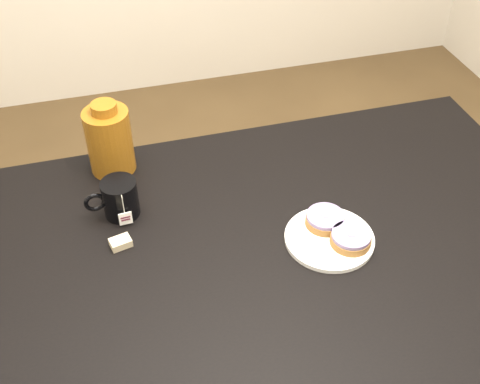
# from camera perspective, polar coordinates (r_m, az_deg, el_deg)

# --- Properties ---
(table) EXTENTS (1.40, 0.90, 0.75)m
(table) POSITION_cam_1_polar(r_m,az_deg,el_deg) (1.38, 2.84, -7.78)
(table) COLOR black
(table) RESTS_ON ground_plane
(plate) EXTENTS (0.20, 0.20, 0.01)m
(plate) POSITION_cam_1_polar(r_m,az_deg,el_deg) (1.34, 8.47, -4.32)
(plate) COLOR white
(plate) RESTS_ON table
(bagel_back) EXTENTS (0.10, 0.10, 0.03)m
(bagel_back) POSITION_cam_1_polar(r_m,az_deg,el_deg) (1.36, 8.07, -2.59)
(bagel_back) COLOR brown
(bagel_back) RESTS_ON plate
(bagel_front) EXTENTS (0.10, 0.10, 0.03)m
(bagel_front) POSITION_cam_1_polar(r_m,az_deg,el_deg) (1.32, 10.45, -4.34)
(bagel_front) COLOR brown
(bagel_front) RESTS_ON plate
(mug) EXTENTS (0.13, 0.09, 0.09)m
(mug) POSITION_cam_1_polar(r_m,az_deg,el_deg) (1.39, -11.37, -0.59)
(mug) COLOR black
(mug) RESTS_ON table
(teabag_pouch) EXTENTS (0.05, 0.04, 0.02)m
(teabag_pouch) POSITION_cam_1_polar(r_m,az_deg,el_deg) (1.34, -11.25, -4.72)
(teabag_pouch) COLOR #C6B793
(teabag_pouch) RESTS_ON table
(bagel_package) EXTENTS (0.13, 0.13, 0.19)m
(bagel_package) POSITION_cam_1_polar(r_m,az_deg,el_deg) (1.50, -12.28, 4.85)
(bagel_package) COLOR #60340C
(bagel_package) RESTS_ON table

